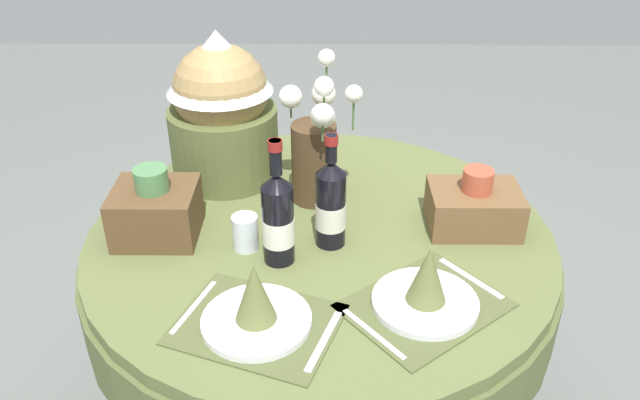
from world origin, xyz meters
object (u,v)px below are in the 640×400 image
object	(u,v)px
dining_table	(320,271)
wine_bottle_left	(331,204)
flower_vase	(315,145)
tumbler_near_left	(245,232)
woven_basket_side_right	(474,206)
woven_basket_side_left	(156,210)
wine_bottle_right	(278,218)
gift_tub_back_left	(221,103)
place_setting_right	(426,290)
place_setting_left	(256,308)

from	to	relation	value
dining_table	wine_bottle_left	bearing A→B (deg)	-61.33
flower_vase	tumbler_near_left	xyz separation A→B (m)	(-0.17, -0.25, -0.12)
woven_basket_side_right	woven_basket_side_left	bearing A→B (deg)	-176.74
wine_bottle_right	gift_tub_back_left	distance (m)	0.49
flower_vase	wine_bottle_left	bearing A→B (deg)	-79.65
wine_bottle_left	woven_basket_side_left	world-z (taller)	wine_bottle_left
place_setting_right	wine_bottle_left	xyz separation A→B (m)	(-0.21, 0.25, 0.07)
wine_bottle_right	place_setting_right	bearing A→B (deg)	-27.48
woven_basket_side_right	place_setting_right	bearing A→B (deg)	-117.04
wine_bottle_right	gift_tub_back_left	size ratio (longest dim) A/B	0.73
woven_basket_side_right	dining_table	bearing A→B (deg)	-175.54
flower_vase	tumbler_near_left	distance (m)	0.33
dining_table	flower_vase	size ratio (longest dim) A/B	3.11
place_setting_right	wine_bottle_left	world-z (taller)	wine_bottle_left
wine_bottle_right	woven_basket_side_right	distance (m)	0.53
wine_bottle_right	woven_basket_side_left	bearing A→B (deg)	161.41
dining_table	tumbler_near_left	distance (m)	0.27
place_setting_right	wine_bottle_left	bearing A→B (deg)	130.13
place_setting_left	gift_tub_back_left	size ratio (longest dim) A/B	0.91
gift_tub_back_left	woven_basket_side_left	xyz separation A→B (m)	(-0.14, -0.33, -0.16)
place_setting_right	wine_bottle_right	world-z (taller)	wine_bottle_right
wine_bottle_right	tumbler_near_left	world-z (taller)	wine_bottle_right
place_setting_left	wine_bottle_left	world-z (taller)	wine_bottle_left
flower_vase	woven_basket_side_left	distance (m)	0.46
flower_vase	wine_bottle_left	world-z (taller)	flower_vase
wine_bottle_right	woven_basket_side_right	bearing A→B (deg)	17.12
dining_table	flower_vase	bearing A→B (deg)	94.53
flower_vase	tumbler_near_left	bearing A→B (deg)	-124.80
flower_vase	wine_bottle_right	bearing A→B (deg)	-105.90
gift_tub_back_left	wine_bottle_left	bearing A→B (deg)	-49.39
dining_table	tumbler_near_left	xyz separation A→B (m)	(-0.19, -0.07, 0.18)
gift_tub_back_left	woven_basket_side_right	bearing A→B (deg)	-22.35
tumbler_near_left	gift_tub_back_left	size ratio (longest dim) A/B	0.21
wine_bottle_left	tumbler_near_left	bearing A→B (deg)	-173.69
flower_vase	gift_tub_back_left	xyz separation A→B (m)	(-0.27, 0.14, 0.07)
place_setting_left	woven_basket_side_right	size ratio (longest dim) A/B	1.72
place_setting_left	woven_basket_side_left	size ratio (longest dim) A/B	1.93
tumbler_near_left	dining_table	bearing A→B (deg)	21.47
flower_vase	wine_bottle_right	distance (m)	0.32
place_setting_left	flower_vase	size ratio (longest dim) A/B	1.01
dining_table	woven_basket_side_left	bearing A→B (deg)	-177.90
dining_table	place_setting_right	distance (m)	0.42
place_setting_left	gift_tub_back_left	distance (m)	0.73
flower_vase	gift_tub_back_left	size ratio (longest dim) A/B	0.90
dining_table	tumbler_near_left	size ratio (longest dim) A/B	13.59
wine_bottle_right	tumbler_near_left	xyz separation A→B (m)	(-0.09, 0.05, -0.08)
woven_basket_side_left	place_setting_left	bearing A→B (deg)	-50.44
place_setting_left	tumbler_near_left	world-z (taller)	place_setting_left
dining_table	gift_tub_back_left	size ratio (longest dim) A/B	2.80
gift_tub_back_left	woven_basket_side_left	distance (m)	0.39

